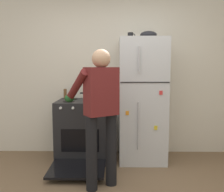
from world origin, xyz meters
name	(u,v)px	position (x,y,z in m)	size (l,w,h in m)	color
kitchen_wall_back	(112,70)	(0.00, 1.95, 1.35)	(6.00, 0.10, 2.70)	silver
refrigerator	(142,100)	(0.46, 1.57, 0.91)	(0.68, 0.72, 1.81)	silver
stove_range	(83,131)	(-0.44, 1.55, 0.44)	(0.76, 1.22, 0.91)	black
person_cook	(100,106)	(-0.12, 0.68, 0.96)	(0.69, 0.76, 1.60)	black
red_pot	(93,96)	(-0.28, 1.52, 0.98)	(0.38, 0.28, 0.13)	orange
coffee_mug	(131,36)	(0.28, 1.62, 1.86)	(0.11, 0.08, 0.10)	black
pepper_mill	(65,94)	(-0.74, 1.77, 0.98)	(0.05, 0.05, 0.15)	brown
mixing_bowl	(148,35)	(0.54, 1.57, 1.87)	(0.24, 0.24, 0.11)	black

